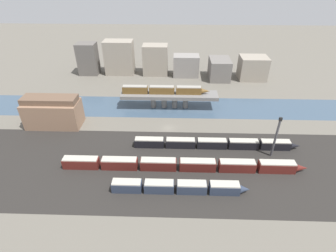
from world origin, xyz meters
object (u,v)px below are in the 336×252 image
object	(u,v)px
train_on_bridge	(165,90)
train_yard_near	(179,187)
train_yard_mid	(182,165)
warehouse_building	(53,112)
train_yard_far	(215,144)
signal_tower	(276,137)

from	to	relation	value
train_on_bridge	train_yard_near	world-z (taller)	train_on_bridge
train_yard_mid	train_on_bridge	bearing A→B (deg)	100.10
train_yard_near	train_yard_mid	bearing A→B (deg)	83.98
train_yard_mid	warehouse_building	size ratio (longest dim) A/B	3.66
train_yard_near	train_yard_far	size ratio (longest dim) A/B	0.68
train_on_bridge	warehouse_building	size ratio (longest dim) A/B	1.80
train_on_bridge	train_yard_near	size ratio (longest dim) A/B	0.96
train_yard_far	warehouse_building	world-z (taller)	warehouse_building
warehouse_building	signal_tower	distance (m)	87.79
train_on_bridge	train_yard_far	distance (m)	37.80
train_yard_far	warehouse_building	bearing A→B (deg)	168.21
train_on_bridge	train_yard_mid	size ratio (longest dim) A/B	0.49
train_on_bridge	warehouse_building	world-z (taller)	warehouse_building
train_on_bridge	warehouse_building	xyz separation A→B (m)	(-45.95, -17.20, -2.66)
train_yard_mid	signal_tower	size ratio (longest dim) A/B	5.09
train_yard_far	signal_tower	xyz separation A→B (m)	(19.59, -4.31, 6.40)
signal_tower	train_yard_far	bearing A→B (deg)	167.58
train_on_bridge	train_yard_near	xyz separation A→B (m)	(6.68, -53.49, -7.18)
train_yard_far	train_yard_near	bearing A→B (deg)	-121.30
train_yard_far	signal_tower	bearing A→B (deg)	-12.42
train_yard_mid	warehouse_building	world-z (taller)	warehouse_building
train_on_bridge	train_yard_far	xyz separation A→B (m)	(20.33, -31.04, -7.21)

